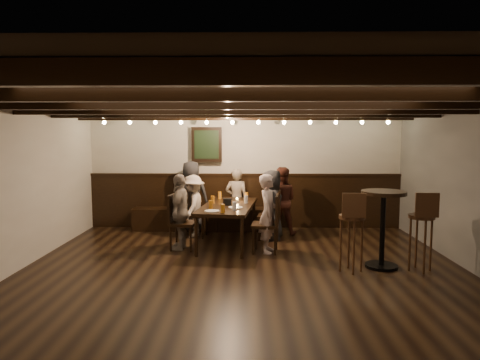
{
  "coord_description": "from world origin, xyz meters",
  "views": [
    {
      "loc": [
        0.04,
        -5.46,
        1.94
      ],
      "look_at": [
        -0.08,
        1.3,
        1.23
      ],
      "focal_mm": 32.0,
      "sensor_mm": 36.0,
      "label": 1
    }
  ],
  "objects_px": {
    "high_top_table": "(383,217)",
    "bar_stool_right": "(421,242)",
    "chair_right_far": "(266,235)",
    "person_left_near": "(193,206)",
    "dining_table": "(228,208)",
    "chair_left_far": "(182,232)",
    "person_right_far": "(268,213)",
    "person_bench_right": "(281,201)",
    "person_left_far": "(180,212)",
    "bar_stool_left": "(351,242)",
    "person_right_near": "(272,205)",
    "person_bench_centre": "(237,200)",
    "chair_right_near": "(270,224)",
    "person_bench_left": "(191,196)",
    "chair_left_near": "(195,223)"
  },
  "relations": [
    {
      "from": "dining_table",
      "to": "bar_stool_left",
      "type": "relative_size",
      "value": 1.71
    },
    {
      "from": "chair_left_near",
      "to": "person_right_far",
      "type": "height_order",
      "value": "person_right_far"
    },
    {
      "from": "person_right_far",
      "to": "high_top_table",
      "type": "height_order",
      "value": "person_right_far"
    },
    {
      "from": "dining_table",
      "to": "bar_stool_right",
      "type": "xyz_separation_m",
      "value": [
        2.83,
        -1.49,
        -0.22
      ]
    },
    {
      "from": "person_bench_right",
      "to": "bar_stool_left",
      "type": "bearing_deg",
      "value": 116.35
    },
    {
      "from": "chair_right_far",
      "to": "person_left_near",
      "type": "relative_size",
      "value": 0.81
    },
    {
      "from": "chair_right_far",
      "to": "bar_stool_right",
      "type": "height_order",
      "value": "bar_stool_right"
    },
    {
      "from": "person_bench_centre",
      "to": "bar_stool_right",
      "type": "distance_m",
      "value": 3.71
    },
    {
      "from": "dining_table",
      "to": "chair_right_near",
      "type": "height_order",
      "value": "chair_right_near"
    },
    {
      "from": "person_left_near",
      "to": "bar_stool_left",
      "type": "relative_size",
      "value": 1.03
    },
    {
      "from": "chair_left_near",
      "to": "chair_right_far",
      "type": "distance_m",
      "value": 1.7
    },
    {
      "from": "dining_table",
      "to": "chair_right_far",
      "type": "height_order",
      "value": "chair_right_far"
    },
    {
      "from": "person_right_near",
      "to": "bar_stool_left",
      "type": "distance_m",
      "value": 2.17
    },
    {
      "from": "person_bench_right",
      "to": "dining_table",
      "type": "bearing_deg",
      "value": 45.0
    },
    {
      "from": "dining_table",
      "to": "chair_left_far",
      "type": "distance_m",
      "value": 0.92
    },
    {
      "from": "person_left_far",
      "to": "bar_stool_right",
      "type": "distance_m",
      "value": 3.81
    },
    {
      "from": "chair_left_far",
      "to": "person_bench_centre",
      "type": "height_order",
      "value": "person_bench_centre"
    },
    {
      "from": "person_left_far",
      "to": "bar_stool_left",
      "type": "relative_size",
      "value": 1.12
    },
    {
      "from": "high_top_table",
      "to": "chair_right_near",
      "type": "bearing_deg",
      "value": 132.53
    },
    {
      "from": "person_right_near",
      "to": "dining_table",
      "type": "bearing_deg",
      "value": 120.96
    },
    {
      "from": "person_bench_centre",
      "to": "bar_stool_right",
      "type": "bearing_deg",
      "value": 143.66
    },
    {
      "from": "person_left_near",
      "to": "person_right_near",
      "type": "height_order",
      "value": "person_right_near"
    },
    {
      "from": "dining_table",
      "to": "bar_stool_right",
      "type": "bearing_deg",
      "value": -20.99
    },
    {
      "from": "chair_left_near",
      "to": "bar_stool_left",
      "type": "relative_size",
      "value": 0.78
    },
    {
      "from": "chair_left_far",
      "to": "person_right_near",
      "type": "xyz_separation_m",
      "value": [
        1.57,
        0.72,
        0.36
      ]
    },
    {
      "from": "bar_stool_left",
      "to": "high_top_table",
      "type": "bearing_deg",
      "value": 28.5
    },
    {
      "from": "chair_right_far",
      "to": "dining_table",
      "type": "bearing_deg",
      "value": 58.0
    },
    {
      "from": "high_top_table",
      "to": "bar_stool_right",
      "type": "bearing_deg",
      "value": -17.38
    },
    {
      "from": "chair_right_near",
      "to": "person_bench_centre",
      "type": "relative_size",
      "value": 0.71
    },
    {
      "from": "chair_right_far",
      "to": "person_bench_left",
      "type": "relative_size",
      "value": 0.67
    },
    {
      "from": "dining_table",
      "to": "high_top_table",
      "type": "relative_size",
      "value": 1.74
    },
    {
      "from": "person_bench_left",
      "to": "bar_stool_left",
      "type": "bearing_deg",
      "value": 142.6
    },
    {
      "from": "high_top_table",
      "to": "person_right_far",
      "type": "bearing_deg",
      "value": 153.89
    },
    {
      "from": "bar_stool_right",
      "to": "person_right_far",
      "type": "bearing_deg",
      "value": 156.54
    },
    {
      "from": "person_bench_centre",
      "to": "person_left_far",
      "type": "distance_m",
      "value": 1.68
    },
    {
      "from": "person_left_near",
      "to": "person_bench_left",
      "type": "bearing_deg",
      "value": -161.57
    },
    {
      "from": "bar_stool_right",
      "to": "bar_stool_left",
      "type": "bearing_deg",
      "value": -176.43
    },
    {
      "from": "dining_table",
      "to": "high_top_table",
      "type": "height_order",
      "value": "high_top_table"
    },
    {
      "from": "chair_left_near",
      "to": "person_right_far",
      "type": "bearing_deg",
      "value": 58.5
    },
    {
      "from": "chair_left_far",
      "to": "person_left_far",
      "type": "relative_size",
      "value": 0.73
    },
    {
      "from": "bar_stool_right",
      "to": "high_top_table",
      "type": "bearing_deg",
      "value": 163.33
    },
    {
      "from": "person_bench_right",
      "to": "person_left_near",
      "type": "bearing_deg",
      "value": 15.26
    },
    {
      "from": "person_bench_left",
      "to": "chair_left_near",
      "type": "bearing_deg",
      "value": 111.92
    },
    {
      "from": "chair_left_far",
      "to": "person_right_far",
      "type": "xyz_separation_m",
      "value": [
        1.46,
        -0.18,
        0.37
      ]
    },
    {
      "from": "person_left_far",
      "to": "person_right_near",
      "type": "xyz_separation_m",
      "value": [
        1.6,
        0.71,
        0.0
      ]
    },
    {
      "from": "person_right_far",
      "to": "bar_stool_right",
      "type": "distance_m",
      "value": 2.35
    },
    {
      "from": "chair_right_near",
      "to": "person_left_near",
      "type": "height_order",
      "value": "person_left_near"
    },
    {
      "from": "chair_left_near",
      "to": "person_right_near",
      "type": "distance_m",
      "value": 1.52
    },
    {
      "from": "person_bench_left",
      "to": "high_top_table",
      "type": "xyz_separation_m",
      "value": [
        3.11,
        -2.34,
        0.03
      ]
    },
    {
      "from": "chair_right_near",
      "to": "dining_table",
      "type": "bearing_deg",
      "value": 122.03
    }
  ]
}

